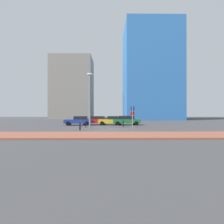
# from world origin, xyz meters

# --- Properties ---
(ground_plane) EXTENTS (120.00, 120.00, 0.00)m
(ground_plane) POSITION_xyz_m (0.00, 0.00, 0.00)
(ground_plane) COLOR #424244
(sidewalk_brick) EXTENTS (40.00, 4.25, 0.14)m
(sidewalk_brick) POSITION_xyz_m (0.00, -6.63, 0.07)
(sidewalk_brick) COLOR #93513D
(sidewalk_brick) RESTS_ON ground
(parked_car_blue) EXTENTS (4.39, 2.18, 1.43)m
(parked_car_blue) POSITION_xyz_m (-4.67, 6.15, 0.75)
(parked_car_blue) COLOR #1E389E
(parked_car_blue) RESTS_ON ground
(parked_car_red) EXTENTS (4.28, 2.00, 1.42)m
(parked_car_red) POSITION_xyz_m (-2.08, 6.87, 0.76)
(parked_car_red) COLOR red
(parked_car_red) RESTS_ON ground
(parked_car_yellow) EXTENTS (4.06, 2.05, 1.44)m
(parked_car_yellow) POSITION_xyz_m (0.52, 6.60, 0.73)
(parked_car_yellow) COLOR gold
(parked_car_yellow) RESTS_ON ground
(parked_car_green) EXTENTS (4.42, 2.18, 1.49)m
(parked_car_green) POSITION_xyz_m (2.92, 6.31, 0.78)
(parked_car_green) COLOR #237238
(parked_car_green) RESTS_ON ground
(parking_sign_post) EXTENTS (0.59, 0.16, 2.84)m
(parking_sign_post) POSITION_xyz_m (3.25, 0.99, 1.78)
(parking_sign_post) COLOR gray
(parking_sign_post) RESTS_ON ground
(parking_meter) EXTENTS (0.18, 0.14, 1.35)m
(parking_meter) POSITION_xyz_m (-3.66, 2.33, 0.88)
(parking_meter) COLOR #4C4C51
(parking_meter) RESTS_ON ground
(street_lamp) EXTENTS (0.70, 0.36, 6.91)m
(street_lamp) POSITION_xyz_m (-2.19, -0.07, 4.07)
(street_lamp) COLOR gray
(street_lamp) RESTS_ON ground
(traffic_bollard_near) EXTENTS (0.18, 0.18, 0.89)m
(traffic_bollard_near) POSITION_xyz_m (2.16, 2.91, 0.45)
(traffic_bollard_near) COLOR black
(traffic_bollard_near) RESTS_ON ground
(traffic_bollard_mid) EXTENTS (0.12, 0.12, 0.91)m
(traffic_bollard_mid) POSITION_xyz_m (-2.96, 1.88, 0.46)
(traffic_bollard_mid) COLOR black
(traffic_bollard_mid) RESTS_ON ground
(traffic_bollard_far) EXTENTS (0.18, 0.18, 0.92)m
(traffic_bollard_far) POSITION_xyz_m (-3.11, -1.72, 0.46)
(traffic_bollard_far) COLOR black
(traffic_bollard_far) RESTS_ON ground
(building_colorful_midrise) EXTENTS (15.55, 14.11, 27.71)m
(building_colorful_midrise) POSITION_xyz_m (12.40, 30.10, 13.85)
(building_colorful_midrise) COLOR #3372BF
(building_colorful_midrise) RESTS_ON ground
(building_under_construction) EXTENTS (13.00, 10.22, 20.07)m
(building_under_construction) POSITION_xyz_m (-12.18, 36.06, 10.04)
(building_under_construction) COLOR gray
(building_under_construction) RESTS_ON ground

